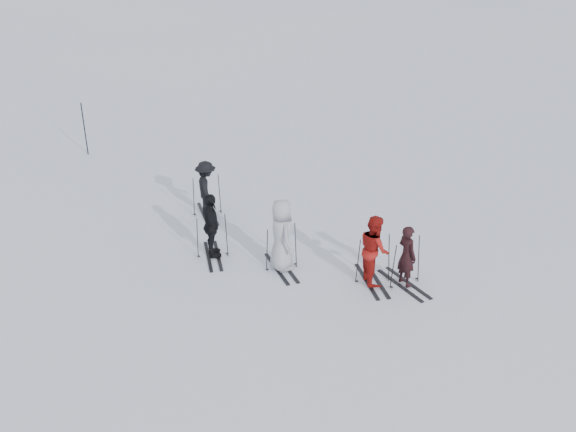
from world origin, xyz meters
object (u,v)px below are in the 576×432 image
Objects in this scene: skier_grey at (281,236)px; piste_marker at (85,129)px; skier_uphill_left at (211,227)px; skier_near_dark at (407,257)px; skier_uphill_far at (206,189)px; skier_red at (374,250)px.

piste_marker is at bearing 20.23° from skier_grey.
skier_uphill_left is 9.61m from piste_marker.
skier_uphill_left reaches higher than skier_near_dark.
skier_grey is 1.07× the size of skier_uphill_left.
skier_uphill_far is at bearing -68.31° from piste_marker.
skier_grey reaches higher than skier_red.
piste_marker reaches higher than skier_uphill_left.
skier_uphill_left is at bearing -77.41° from piste_marker.
skier_near_dark is 13.97m from piste_marker.
skier_grey is at bearing 62.46° from skier_red.
piste_marker is (-5.41, 12.14, 0.10)m from skier_red.
piste_marker is (-2.70, 6.80, 0.15)m from skier_uphill_far.
skier_near_dark is at bearing -144.06° from skier_uphill_far.
skier_grey reaches higher than skier_uphill_left.
skier_red reaches higher than skier_near_dark.
skier_uphill_far is (0.61, 2.58, -0.05)m from skier_uphill_left.
skier_red is 0.90× the size of piste_marker.
skier_grey reaches higher than skier_near_dark.
skier_uphill_left is 1.06× the size of skier_uphill_far.
piste_marker is (-6.07, 12.58, 0.20)m from skier_near_dark.
skier_red is 1.00× the size of skier_uphill_left.
piste_marker reaches higher than skier_near_dark.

